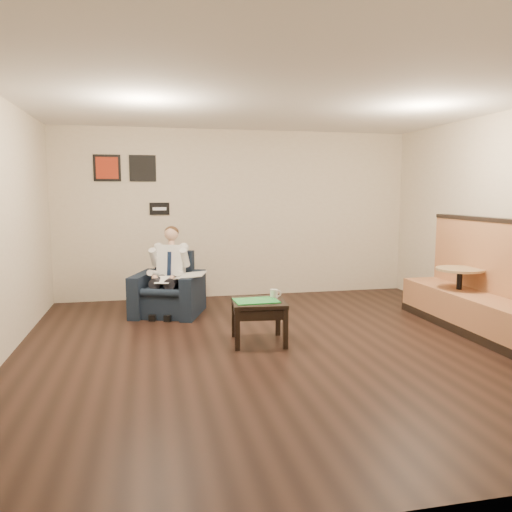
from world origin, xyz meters
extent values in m
plane|color=black|center=(0.00, 0.00, 0.00)|extent=(6.00, 6.00, 0.00)
cube|color=beige|center=(0.00, 3.00, 1.40)|extent=(6.00, 0.02, 2.80)
cube|color=beige|center=(0.00, -3.00, 1.40)|extent=(6.00, 0.02, 2.80)
cube|color=white|center=(0.00, 0.00, 2.80)|extent=(6.00, 6.00, 0.02)
cube|color=black|center=(-1.30, 2.98, 1.50)|extent=(0.32, 0.02, 0.20)
cube|color=#A62B14|center=(-2.10, 2.98, 2.15)|extent=(0.42, 0.03, 0.42)
cube|color=black|center=(-1.55, 2.98, 2.15)|extent=(0.42, 0.03, 0.42)
cube|color=black|center=(-1.23, 1.88, 0.44)|extent=(1.17, 1.17, 0.89)
cube|color=white|center=(-1.30, 1.68, 0.55)|extent=(0.27, 0.33, 0.01)
cube|color=silver|center=(-0.91, 1.67, 0.60)|extent=(0.50, 0.57, 0.01)
cube|color=black|center=(-0.24, 0.26, 0.25)|extent=(0.67, 0.67, 0.50)
cube|color=green|center=(-0.27, 0.24, 0.51)|extent=(0.52, 0.38, 0.01)
cylinder|color=white|center=(-0.03, 0.37, 0.56)|extent=(0.10, 0.10, 0.11)
cube|color=black|center=(-0.17, 0.43, 0.51)|extent=(0.17, 0.12, 0.01)
cube|color=#AB6C42|center=(2.59, 0.07, 0.71)|extent=(0.66, 2.77, 1.42)
cylinder|color=#A48659|center=(2.56, 0.49, 0.38)|extent=(0.65, 0.65, 0.76)
camera|label=1|loc=(-1.48, -5.34, 1.77)|focal=35.00mm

